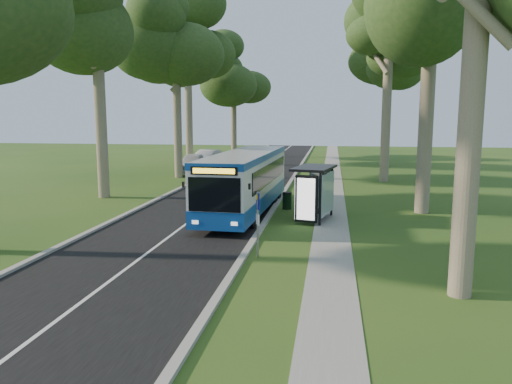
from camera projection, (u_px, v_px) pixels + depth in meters
ground at (258, 235)px, 20.53m from camera, size 120.00×120.00×0.00m
road at (226, 195)px, 30.81m from camera, size 7.00×100.00×0.02m
kerb_east at (282, 195)px, 30.28m from camera, size 0.25×100.00×0.12m
kerb_west at (171, 193)px, 31.33m from camera, size 0.25×100.00×0.12m
centre_line at (226, 195)px, 30.81m from camera, size 0.12×100.00×0.00m
footpath at (332, 197)px, 29.84m from camera, size 1.50×100.00×0.02m
bus at (245, 182)px, 25.13m from camera, size 2.88×11.51×3.02m
bus_stop_sign at (258, 216)px, 17.15m from camera, size 0.17×0.31×2.31m
bus_shelter at (317, 184)px, 22.92m from camera, size 2.16×3.19×2.52m
litter_bin at (287, 201)px, 26.14m from camera, size 0.51×0.51×0.90m
car_white at (193, 163)px, 41.80m from camera, size 2.61×5.25×1.72m
car_silver at (207, 159)px, 46.90m from camera, size 2.52×5.16×1.63m
tree_west_b at (96, 10)px, 28.25m from camera, size 5.20×5.20×14.56m
tree_west_c at (176, 51)px, 37.95m from camera, size 5.20×5.20×13.11m
tree_west_d at (187, 37)px, 47.63m from camera, size 5.20×5.20×16.54m
tree_west_e at (233, 69)px, 57.35m from camera, size 5.20×5.20×13.67m
tree_east_c at (390, 29)px, 35.41m from camera, size 5.20×5.20×14.79m
tree_east_d at (389, 51)px, 46.97m from camera, size 5.20×5.20×14.65m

